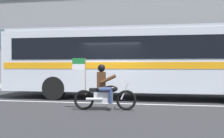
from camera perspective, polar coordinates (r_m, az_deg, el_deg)
The scene contains 7 objects.
ground_plane at distance 10.67m, azimuth -0.29°, elevation -7.42°, with size 60.00×60.00×0.00m, color #2B2B2D.
sidewalk_curb at distance 15.68m, azimuth 2.92°, elevation -4.55°, with size 28.00×3.80×0.15m, color gray.
lane_center_stripe at distance 10.08m, azimuth -0.88°, elevation -7.88°, with size 26.60×0.14×0.01m, color silver.
office_building_facade at distance 18.26m, azimuth 3.78°, elevation 12.28°, with size 28.00×0.89×10.33m.
transit_bus at distance 11.61m, azimuth 8.06°, elevation 2.55°, with size 13.12×2.70×3.22m.
motorcycle_with_rider at distance 8.49m, azimuth -1.80°, elevation -4.99°, with size 2.19×0.67×1.78m.
fire_hydrant at distance 15.06m, azimuth 21.08°, elevation -3.12°, with size 0.22×0.30×0.75m.
Camera 1 is at (1.81, -10.41, 1.51)m, focal length 39.79 mm.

